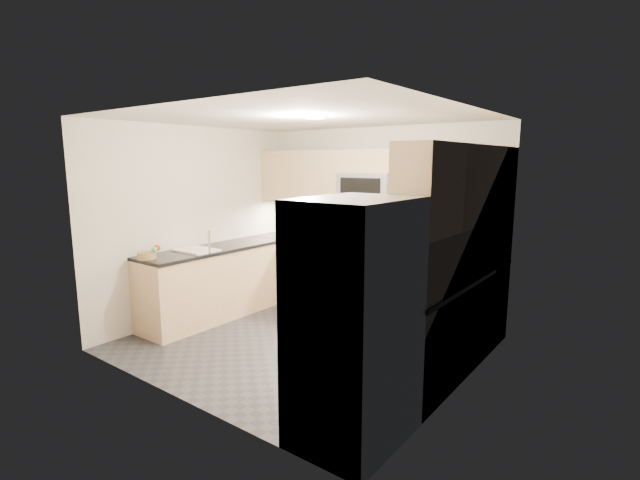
{
  "coord_description": "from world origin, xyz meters",
  "views": [
    {
      "loc": [
        3.18,
        -3.86,
        2.05
      ],
      "look_at": [
        0.0,
        0.35,
        1.15
      ],
      "focal_mm": 26.0,
      "sensor_mm": 36.0,
      "label": 1
    }
  ],
  "objects_px": {
    "gas_range": "(362,282)",
    "cutting_board": "(303,240)",
    "fruit_basket": "(147,256)",
    "refrigerator": "(355,322)",
    "microwave": "(368,188)",
    "utensil_bowl": "(452,251)"
  },
  "relations": [
    {
      "from": "gas_range",
      "to": "cutting_board",
      "type": "height_order",
      "value": "cutting_board"
    },
    {
      "from": "gas_range",
      "to": "fruit_basket",
      "type": "xyz_separation_m",
      "value": [
        -1.55,
        -2.18,
        0.52
      ]
    },
    {
      "from": "refrigerator",
      "to": "cutting_board",
      "type": "xyz_separation_m",
      "value": [
        -2.38,
        2.33,
        0.05
      ]
    },
    {
      "from": "microwave",
      "to": "utensil_bowl",
      "type": "distance_m",
      "value": 1.41
    },
    {
      "from": "utensil_bowl",
      "to": "refrigerator",
      "type": "bearing_deg",
      "value": -84.71
    },
    {
      "from": "microwave",
      "to": "refrigerator",
      "type": "relative_size",
      "value": 0.42
    },
    {
      "from": "gas_range",
      "to": "refrigerator",
      "type": "xyz_separation_m",
      "value": [
        1.45,
        -2.43,
        0.45
      ]
    },
    {
      "from": "refrigerator",
      "to": "microwave",
      "type": "bearing_deg",
      "value": 119.62
    },
    {
      "from": "fruit_basket",
      "to": "gas_range",
      "type": "bearing_deg",
      "value": 54.49
    },
    {
      "from": "microwave",
      "to": "fruit_basket",
      "type": "height_order",
      "value": "microwave"
    },
    {
      "from": "utensil_bowl",
      "to": "fruit_basket",
      "type": "relative_size",
      "value": 1.31
    },
    {
      "from": "fruit_basket",
      "to": "utensil_bowl",
      "type": "bearing_deg",
      "value": 37.8
    },
    {
      "from": "gas_range",
      "to": "refrigerator",
      "type": "height_order",
      "value": "refrigerator"
    },
    {
      "from": "microwave",
      "to": "cutting_board",
      "type": "distance_m",
      "value": 1.22
    },
    {
      "from": "fruit_basket",
      "to": "refrigerator",
      "type": "bearing_deg",
      "value": -4.7
    },
    {
      "from": "gas_range",
      "to": "utensil_bowl",
      "type": "xyz_separation_m",
      "value": [
        1.23,
        -0.02,
        0.56
      ]
    },
    {
      "from": "refrigerator",
      "to": "fruit_basket",
      "type": "height_order",
      "value": "refrigerator"
    },
    {
      "from": "refrigerator",
      "to": "utensil_bowl",
      "type": "height_order",
      "value": "refrigerator"
    },
    {
      "from": "cutting_board",
      "to": "fruit_basket",
      "type": "xyz_separation_m",
      "value": [
        -0.63,
        -2.08,
        0.03
      ]
    },
    {
      "from": "microwave",
      "to": "utensil_bowl",
      "type": "xyz_separation_m",
      "value": [
        1.23,
        -0.15,
        -0.68
      ]
    },
    {
      "from": "gas_range",
      "to": "microwave",
      "type": "xyz_separation_m",
      "value": [
        0.0,
        0.12,
        1.24
      ]
    },
    {
      "from": "refrigerator",
      "to": "cutting_board",
      "type": "distance_m",
      "value": 3.33
    }
  ]
}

